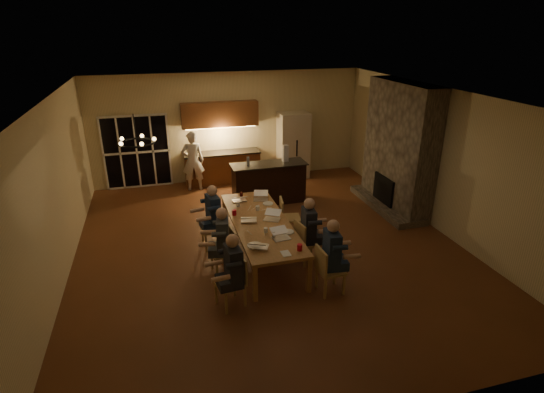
{
  "coord_description": "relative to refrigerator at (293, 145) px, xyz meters",
  "views": [
    {
      "loc": [
        -2.1,
        -7.81,
        4.48
      ],
      "look_at": [
        0.15,
        0.3,
        1.02
      ],
      "focal_mm": 28.0,
      "sensor_mm": 36.0,
      "label": 1
    }
  ],
  "objects": [
    {
      "name": "redcup_near",
      "position": [
        -1.77,
        -5.77,
        -0.19
      ],
      "size": [
        0.09,
        0.09,
        0.12
      ],
      "primitive_type": "cylinder",
      "color": "red",
      "rests_on": "dining_table"
    },
    {
      "name": "can_cola",
      "position": [
        -2.26,
        -3.06,
        -0.19
      ],
      "size": [
        0.07,
        0.07,
        0.12
      ],
      "primitive_type": "cylinder",
      "color": "#3F0F0C",
      "rests_on": "dining_table"
    },
    {
      "name": "person_left_near",
      "position": [
        -3.01,
        -6.05,
        -0.31
      ],
      "size": [
        0.66,
        0.66,
        1.38
      ],
      "primitive_type": null,
      "rotation": [
        0.0,
        0.0,
        -1.47
      ],
      "color": "#252730",
      "rests_on": "ground"
    },
    {
      "name": "person_left_mid",
      "position": [
        -3.01,
        -4.97,
        -0.31
      ],
      "size": [
        0.7,
        0.7,
        1.38
      ],
      "primitive_type": null,
      "rotation": [
        0.0,
        0.0,
        -1.76
      ],
      "color": "#3B4046",
      "rests_on": "ground"
    },
    {
      "name": "can_silver",
      "position": [
        -2.09,
        -5.17,
        -0.19
      ],
      "size": [
        0.07,
        0.07,
        0.12
      ],
      "primitive_type": "cylinder",
      "color": "#B2B2B7",
      "rests_on": "dining_table"
    },
    {
      "name": "fireplace",
      "position": [
        1.8,
        -2.95,
        0.6
      ],
      "size": [
        0.58,
        2.5,
        3.2
      ],
      "primitive_type": "cube",
      "color": "#6F6457",
      "rests_on": "ground"
    },
    {
      "name": "chair_left_mid",
      "position": [
        -3.01,
        -4.92,
        -0.55
      ],
      "size": [
        0.49,
        0.49,
        0.89
      ],
      "primitive_type": null,
      "rotation": [
        0.0,
        0.0,
        -1.45
      ],
      "color": "tan",
      "rests_on": "ground"
    },
    {
      "name": "laptop_b",
      "position": [
        -1.96,
        -5.25,
        -0.14
      ],
      "size": [
        0.36,
        0.32,
        0.23
      ],
      "primitive_type": null,
      "rotation": [
        0.0,
        0.0,
        0.14
      ],
      "color": "silver",
      "rests_on": "dining_table"
    },
    {
      "name": "notepad",
      "position": [
        -2.04,
        -5.81,
        -0.24
      ],
      "size": [
        0.15,
        0.21,
        0.01
      ],
      "primitive_type": "cube",
      "rotation": [
        0.0,
        0.0,
        0.01
      ],
      "color": "white",
      "rests_on": "dining_table"
    },
    {
      "name": "chair_right_near",
      "position": [
        -1.29,
        -6.06,
        -0.55
      ],
      "size": [
        0.47,
        0.47,
        0.89
      ],
      "primitive_type": null,
      "rotation": [
        0.0,
        0.0,
        1.63
      ],
      "color": "tan",
      "rests_on": "ground"
    },
    {
      "name": "dining_table",
      "position": [
        -2.15,
        -4.43,
        -0.62
      ],
      "size": [
        1.1,
        3.22,
        0.75
      ],
      "primitive_type": "cube",
      "color": "#BD7A4B",
      "rests_on": "ground"
    },
    {
      "name": "bar_island",
      "position": [
        -1.26,
        -1.79,
        -0.46
      ],
      "size": [
        1.99,
        0.71,
        1.08
      ],
      "primitive_type": "cube",
      "rotation": [
        0.0,
        0.0,
        0.01
      ],
      "color": "black",
      "rests_on": "ground"
    },
    {
      "name": "floor",
      "position": [
        -1.9,
        -4.15,
        -1.0
      ],
      "size": [
        9.0,
        9.0,
        0.0
      ],
      "primitive_type": "plane",
      "color": "brown",
      "rests_on": "ground"
    },
    {
      "name": "laptop_d",
      "position": [
        -1.91,
        -4.42,
        -0.14
      ],
      "size": [
        0.42,
        0.4,
        0.23
      ],
      "primitive_type": null,
      "rotation": [
        0.0,
        0.0,
        -0.53
      ],
      "color": "silver",
      "rests_on": "dining_table"
    },
    {
      "name": "chandelier",
      "position": [
        -4.32,
        -5.21,
        1.75
      ],
      "size": [
        0.57,
        0.57,
        0.03
      ],
      "primitive_type": "torus",
      "color": "black",
      "rests_on": "ceiling"
    },
    {
      "name": "mug_mid",
      "position": [
        -2.08,
        -3.88,
        -0.2
      ],
      "size": [
        0.09,
        0.09,
        0.1
      ],
      "primitive_type": "cylinder",
      "color": "white",
      "rests_on": "dining_table"
    },
    {
      "name": "chair_left_near",
      "position": [
        -3.07,
        -5.98,
        -0.55
      ],
      "size": [
        0.56,
        0.56,
        0.89
      ],
      "primitive_type": null,
      "rotation": [
        0.0,
        0.0,
        -1.24
      ],
      "color": "tan",
      "rests_on": "ground"
    },
    {
      "name": "plate_left",
      "position": [
        -2.5,
        -5.39,
        -0.24
      ],
      "size": [
        0.28,
        0.28,
        0.02
      ],
      "primitive_type": "cylinder",
      "color": "white",
      "rests_on": "dining_table"
    },
    {
      "name": "laptop_a",
      "position": [
        -2.43,
        -5.45,
        -0.14
      ],
      "size": [
        0.41,
        0.39,
        0.23
      ],
      "primitive_type": null,
      "rotation": [
        0.0,
        0.0,
        2.69
      ],
      "color": "silver",
      "rests_on": "dining_table"
    },
    {
      "name": "person_left_far",
      "position": [
        -3.02,
        -3.79,
        -0.31
      ],
      "size": [
        0.69,
        0.69,
        1.38
      ],
      "primitive_type": null,
      "rotation": [
        0.0,
        0.0,
        -1.41
      ],
      "color": "#1C2946",
      "rests_on": "ground"
    },
    {
      "name": "bar_blender",
      "position": [
        -0.79,
        -1.71,
        0.3
      ],
      "size": [
        0.15,
        0.15,
        0.44
      ],
      "primitive_type": "cube",
      "rotation": [
        0.0,
        0.0,
        0.1
      ],
      "color": "silver",
      "rests_on": "bar_island"
    },
    {
      "name": "mug_front",
      "position": [
        -2.17,
        -4.94,
        -0.2
      ],
      "size": [
        0.07,
        0.07,
        0.1
      ],
      "primitive_type": "cylinder",
      "color": "white",
      "rests_on": "dining_table"
    },
    {
      "name": "plate_near",
      "position": [
        -1.76,
        -5.04,
        -0.24
      ],
      "size": [
        0.22,
        0.22,
        0.02
      ],
      "primitive_type": "cylinder",
      "color": "white",
      "rests_on": "dining_table"
    },
    {
      "name": "ceiling",
      "position": [
        -1.9,
        -4.15,
        2.22
      ],
      "size": [
        8.0,
        9.0,
        0.04
      ],
      "primitive_type": "cube",
      "color": "white",
      "rests_on": "back_wall"
    },
    {
      "name": "person_right_mid",
      "position": [
        -1.32,
        -4.98,
        -0.31
      ],
      "size": [
        0.66,
        0.66,
        1.38
      ],
      "primitive_type": null,
      "rotation": [
        0.0,
        0.0,
        1.47
      ],
      "color": "#252730",
      "rests_on": "ground"
    },
    {
      "name": "standing_person",
      "position": [
        -3.09,
        -0.32,
        -0.14
      ],
      "size": [
        0.65,
        0.45,
        1.71
      ],
      "primitive_type": "imported",
      "rotation": [
        0.0,
        0.0,
        3.08
      ],
      "color": "silver",
      "rests_on": "ground"
    },
    {
      "name": "laptop_c",
      "position": [
        -2.37,
        -4.34,
        -0.14
      ],
      "size": [
        0.38,
        0.35,
        0.23
      ],
      "primitive_type": null,
      "rotation": [
        0.0,
        0.0,
        2.91
      ],
      "color": "silver",
      "rests_on": "dining_table"
    },
    {
      "name": "person_right_near",
      "position": [
        -1.26,
        -5.99,
        -0.31
      ],
      "size": [
        0.65,
        0.65,
        1.38
      ],
      "primitive_type": null,
      "rotation": [
        0.0,
        0.0,
        1.48
      ],
      "color": "#1C2946",
      "rests_on": "ground"
    },
    {
      "name": "mug_back",
      "position": [
        -2.44,
        -3.57,
        -0.2
      ],
      "size": [
        0.07,
        0.07,
        0.1
      ],
      "primitive_type": "cylinder",
      "color": "white",
      "rests_on": "dining_table"
    },
    {
      "name": "kitchenette",
      "position": [
        -2.2,
        0.05,
        0.2
      ],
      "size": [
        2.24,
        0.68,
        2.4
      ],
      "primitive_type": null,
      "color": "brown",
      "rests_on": "ground"
    },
    {
      "name": "chair_right_mid",
      "position": [
        -1.31,
        -4.96,
        -0.55
      ],
      "size": [
        0.51,
        0.51,
        0.89
      ],
      "primitive_type": null,
      "rotation": [
        0.0,
        0.0,
        1.75
      ],
      "color": "tan",
      "rests_on": "ground"
    },
    {
      "name": "chair_right_far",
      "position": [
        -1.31,
        -3.8,
        -0.55
      ],
      "size": [
        0.51,
        0.51,
        0.89
      ],
      "primitive_type": null,
      "rotation": [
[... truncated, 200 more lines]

